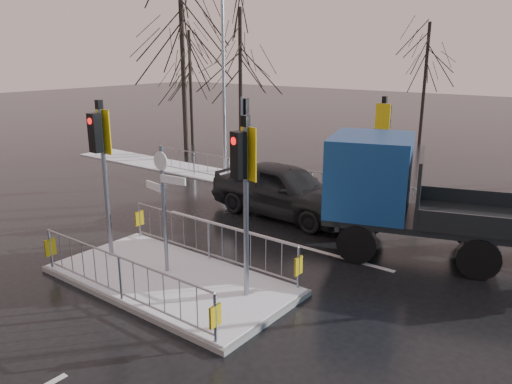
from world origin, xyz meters
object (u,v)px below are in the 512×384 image
Objects in this scene: traffic_island at (169,267)px; car_far_lane at (284,190)px; flatbed_truck at (406,193)px; street_lamp_left at (225,70)px.

car_far_lane is at bearing 97.12° from traffic_island.
traffic_island is at bearing -125.53° from flatbed_truck.
street_lamp_left reaches higher than car_far_lane.
flatbed_truck reaches higher than car_far_lane.
traffic_island is 5.88m from car_far_lane.
car_far_lane is 0.63× the size of street_lamp_left.
street_lamp_left is (-5.69, 3.68, 3.61)m from car_far_lane.
car_far_lane is 7.68m from street_lamp_left.
flatbed_truck is 11.33m from street_lamp_left.
flatbed_truck is at bearing 54.47° from traffic_island.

